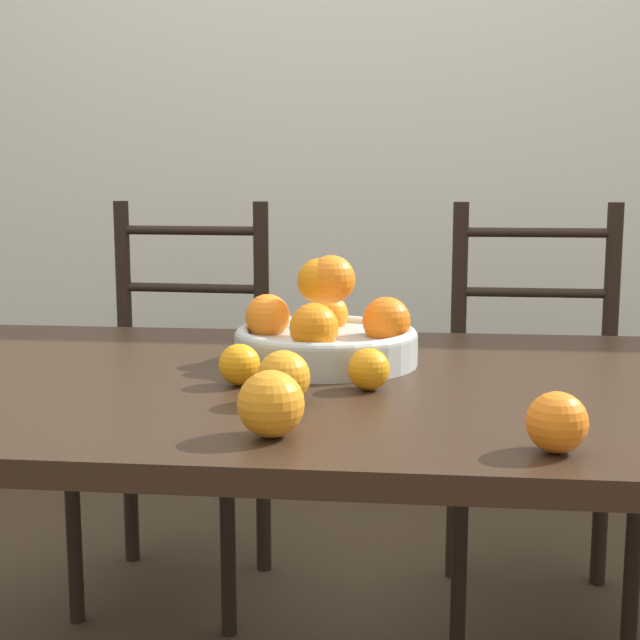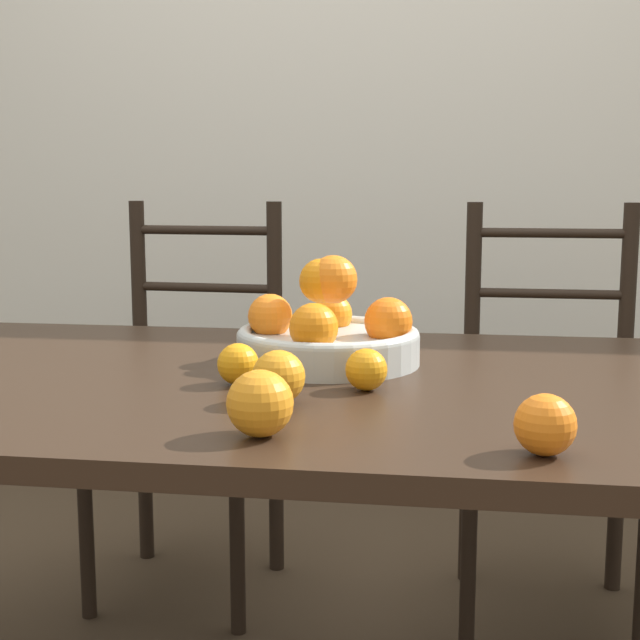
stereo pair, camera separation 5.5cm
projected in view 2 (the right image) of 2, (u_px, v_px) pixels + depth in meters
wall_back at (364, 103)px, 2.82m from camera, size 8.00×0.06×2.60m
dining_table at (269, 427)px, 1.45m from camera, size 1.98×0.92×0.74m
fruit_bowl at (328, 334)px, 1.53m from camera, size 0.32×0.32×0.19m
orange_loose_0 at (238, 364)px, 1.38m from camera, size 0.06×0.06×0.06m
orange_loose_1 at (545, 425)px, 1.02m from camera, size 0.07×0.07×0.07m
orange_loose_2 at (366, 370)px, 1.34m from camera, size 0.06×0.06×0.06m
orange_loose_3 at (279, 377)px, 1.26m from camera, size 0.08×0.08×0.08m
orange_loose_4 at (260, 403)px, 1.10m from camera, size 0.08×0.08×0.08m
chair_left at (190, 409)px, 2.29m from camera, size 0.44×0.42×1.00m
chair_right at (550, 423)px, 2.15m from camera, size 0.42×0.40×1.00m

